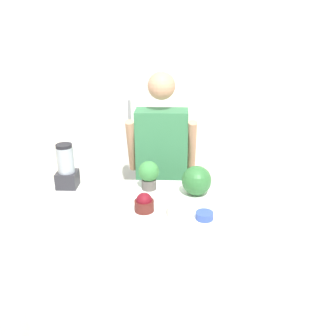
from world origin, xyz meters
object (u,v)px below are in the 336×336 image
(watermelon, at_px, (197,181))
(blender, at_px, (66,168))
(refrigerator, at_px, (113,142))
(person, at_px, (162,169))
(potted_plant, at_px, (149,174))
(bowl_cherries, at_px, (144,203))
(bowl_cream, at_px, (178,209))
(bowl_small_blue, at_px, (204,216))

(watermelon, bearing_deg, blender, 172.59)
(refrigerator, relative_size, blender, 5.46)
(person, distance_m, watermelon, 0.67)
(blender, relative_size, potted_plant, 1.55)
(refrigerator, relative_size, bowl_cherries, 14.20)
(person, bearing_deg, refrigerator, 130.99)
(bowl_cream, relative_size, blender, 0.42)
(refrigerator, xyz_separation_m, bowl_cherries, (0.45, -1.43, 0.05))
(watermelon, bearing_deg, bowl_small_blue, -82.99)
(person, relative_size, watermelon, 8.08)
(watermelon, height_order, bowl_small_blue, watermelon)
(bowl_cherries, xyz_separation_m, blender, (-0.61, 0.35, 0.10))
(watermelon, bearing_deg, potted_plant, 163.02)
(refrigerator, distance_m, person, 0.81)
(bowl_small_blue, bearing_deg, person, 108.81)
(bowl_cream, bearing_deg, blender, 153.57)
(watermelon, bearing_deg, refrigerator, 123.74)
(bowl_small_blue, distance_m, blender, 1.10)
(bowl_small_blue, bearing_deg, bowl_cream, 167.96)
(refrigerator, distance_m, bowl_cherries, 1.50)
(bowl_cherries, distance_m, potted_plant, 0.34)
(watermelon, distance_m, blender, 0.96)
(person, distance_m, blender, 0.85)
(person, distance_m, potted_plant, 0.52)
(refrigerator, relative_size, person, 1.08)
(person, xyz_separation_m, watermelon, (0.27, -0.59, 0.16))
(bowl_cherries, bearing_deg, watermelon, 33.25)
(refrigerator, xyz_separation_m, blender, (-0.15, -1.08, 0.15))
(watermelon, relative_size, bowl_small_blue, 1.85)
(watermelon, height_order, bowl_cream, watermelon)
(person, height_order, watermelon, person)
(person, height_order, bowl_cream, person)
(refrigerator, distance_m, bowl_cream, 1.64)
(refrigerator, distance_m, bowl_small_blue, 1.74)
(bowl_cream, bearing_deg, bowl_small_blue, -12.04)
(person, distance_m, bowl_cream, 0.90)
(refrigerator, bearing_deg, blender, -98.01)
(refrigerator, xyz_separation_m, bowl_cream, (0.68, -1.49, 0.05))
(potted_plant, bearing_deg, watermelon, -16.98)
(blender, xyz_separation_m, potted_plant, (0.61, -0.02, -0.03))
(bowl_cream, xyz_separation_m, blender, (-0.83, 0.41, 0.10))
(person, bearing_deg, watermelon, -65.32)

